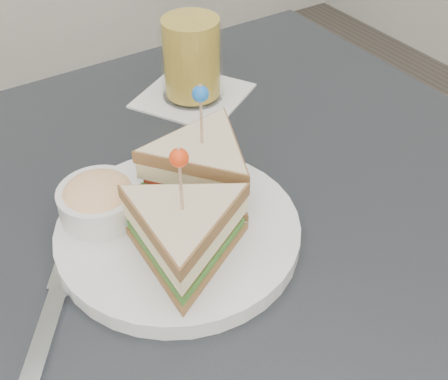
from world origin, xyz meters
TOP-DOWN VIEW (x-y plane):
  - table at (0.00, 0.00)m, footprint 0.80×0.80m
  - plate_meal at (-0.03, 0.02)m, footprint 0.27×0.25m
  - cutlery_knife at (-0.15, 0.03)m, footprint 0.14×0.20m
  - drink_set at (0.11, 0.24)m, footprint 0.18×0.18m

SIDE VIEW (x-z plane):
  - table at x=0.00m, z-range 0.30..1.05m
  - cutlery_knife at x=-0.15m, z-range 0.75..0.76m
  - plate_meal at x=-0.03m, z-range 0.72..0.86m
  - drink_set at x=0.11m, z-range 0.74..0.91m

